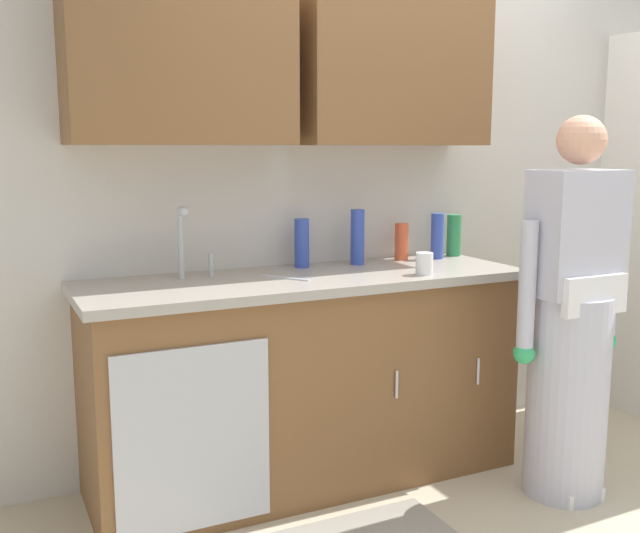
{
  "coord_description": "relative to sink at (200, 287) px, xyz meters",
  "views": [
    {
      "loc": [
        -1.85,
        -2.16,
        1.49
      ],
      "look_at": [
        -0.55,
        0.55,
        1.0
      ],
      "focal_mm": 41.08,
      "sensor_mm": 36.0,
      "label": 1
    }
  ],
  "objects": [
    {
      "name": "sink",
      "position": [
        0.0,
        0.0,
        0.0
      ],
      "size": [
        0.5,
        0.36,
        0.35
      ],
      "color": "#B7BABF",
      "rests_on": "counter_cabinet"
    },
    {
      "name": "ground_plane",
      "position": [
        1.02,
        -0.71,
        -0.93
      ],
      "size": [
        9.0,
        9.0,
        0.0
      ],
      "primitive_type": "plane",
      "color": "beige"
    },
    {
      "name": "countertop",
      "position": [
        0.47,
        -0.01,
        -0.01
      ],
      "size": [
        1.96,
        0.66,
        0.04
      ],
      "primitive_type": "cube",
      "color": "#A8A093",
      "rests_on": "counter_cabinet"
    },
    {
      "name": "knife_on_counter",
      "position": [
        0.36,
        -0.05,
        0.02
      ],
      "size": [
        0.16,
        0.21,
        0.01
      ],
      "primitive_type": "cube",
      "rotation": [
        0.0,
        0.0,
        2.17
      ],
      "color": "silver",
      "rests_on": "countertop"
    },
    {
      "name": "bottle_cleaner_spray",
      "position": [
        1.4,
        0.19,
        0.12
      ],
      "size": [
        0.07,
        0.07,
        0.21
      ],
      "primitive_type": "cylinder",
      "color": "#2D8C4C",
      "rests_on": "countertop"
    },
    {
      "name": "bottle_water_tall",
      "position": [
        0.81,
        0.15,
        0.15
      ],
      "size": [
        0.07,
        0.07,
        0.26
      ],
      "primitive_type": "cylinder",
      "color": "#334CB2",
      "rests_on": "countertop"
    },
    {
      "name": "bottle_soap",
      "position": [
        1.08,
        0.19,
        0.11
      ],
      "size": [
        0.07,
        0.07,
        0.18
      ],
      "primitive_type": "cylinder",
      "color": "#E05933",
      "rests_on": "countertop"
    },
    {
      "name": "cup_by_sink",
      "position": [
        0.94,
        -0.22,
        0.06
      ],
      "size": [
        0.08,
        0.08,
        0.1
      ],
      "primitive_type": "cylinder",
      "color": "white",
      "rests_on": "countertop"
    },
    {
      "name": "person_at_sink",
      "position": [
        1.43,
        -0.62,
        -0.23
      ],
      "size": [
        0.55,
        0.34,
        1.62
      ],
      "color": "white",
      "rests_on": "ground"
    },
    {
      "name": "counter_cabinet",
      "position": [
        0.47,
        -0.01,
        -0.48
      ],
      "size": [
        1.9,
        0.62,
        0.9
      ],
      "color": "brown",
      "rests_on": "ground"
    },
    {
      "name": "kitchen_wall_with_uppers",
      "position": [
        0.88,
        0.29,
        0.55
      ],
      "size": [
        4.8,
        0.44,
        2.7
      ],
      "color": "beige",
      "rests_on": "ground"
    },
    {
      "name": "bottle_water_short",
      "position": [
        1.26,
        0.14,
        0.13
      ],
      "size": [
        0.06,
        0.06,
        0.23
      ],
      "primitive_type": "cylinder",
      "color": "#334CB2",
      "rests_on": "countertop"
    },
    {
      "name": "bottle_dish_liquid",
      "position": [
        0.54,
        0.19,
        0.13
      ],
      "size": [
        0.07,
        0.07,
        0.23
      ],
      "primitive_type": "cylinder",
      "color": "#334CB2",
      "rests_on": "countertop"
    }
  ]
}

